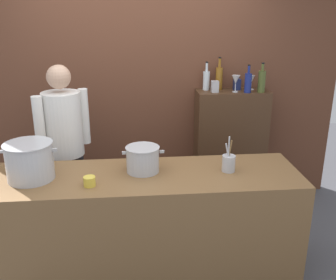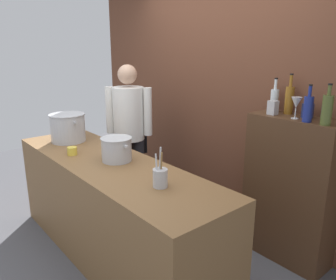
{
  "view_description": "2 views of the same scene",
  "coord_description": "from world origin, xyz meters",
  "views": [
    {
      "loc": [
        -0.06,
        -2.73,
        2.14
      ],
      "look_at": [
        0.23,
        0.43,
        1.03
      ],
      "focal_mm": 41.25,
      "sensor_mm": 36.0,
      "label": 1
    },
    {
      "loc": [
        2.35,
        -1.33,
        1.84
      ],
      "look_at": [
        0.29,
        0.4,
        1.09
      ],
      "focal_mm": 35.6,
      "sensor_mm": 36.0,
      "label": 2
    }
  ],
  "objects": [
    {
      "name": "ground_plane",
      "position": [
        0.0,
        0.0,
        0.0
      ],
      "size": [
        8.0,
        8.0,
        0.0
      ],
      "primitive_type": "plane",
      "color": "#4C4C51"
    },
    {
      "name": "brick_back_panel",
      "position": [
        0.0,
        1.4,
        1.5
      ],
      "size": [
        4.4,
        0.1,
        3.0
      ],
      "primitive_type": "cube",
      "color": "brown",
      "rests_on": "ground_plane"
    },
    {
      "name": "prep_counter",
      "position": [
        0.0,
        0.0,
        0.45
      ],
      "size": [
        2.45,
        0.7,
        0.9
      ],
      "primitive_type": "cube",
      "color": "brown",
      "rests_on": "ground_plane"
    },
    {
      "name": "bar_cabinet",
      "position": [
        0.99,
        1.19,
        0.64
      ],
      "size": [
        0.76,
        0.32,
        1.28
      ],
      "primitive_type": "cube",
      "color": "#472D1C",
      "rests_on": "ground_plane"
    },
    {
      "name": "chef",
      "position": [
        -0.7,
        0.66,
        0.96
      ],
      "size": [
        0.45,
        0.42,
        1.66
      ],
      "rotation": [
        0.0,
        0.0,
        3.8
      ],
      "color": "black",
      "rests_on": "ground_plane"
    },
    {
      "name": "stockpot_large",
      "position": [
        -0.84,
        0.01,
        1.04
      ],
      "size": [
        0.42,
        0.36,
        0.28
      ],
      "color": "#B7BABF",
      "rests_on": "prep_counter"
    },
    {
      "name": "stockpot_small",
      "position": [
        0.0,
        0.07,
        1.0
      ],
      "size": [
        0.33,
        0.27,
        0.2
      ],
      "color": "#B7BABF",
      "rests_on": "prep_counter"
    },
    {
      "name": "utensil_crock",
      "position": [
        0.67,
        0.01,
        0.97
      ],
      "size": [
        0.1,
        0.1,
        0.29
      ],
      "color": "#B7BABF",
      "rests_on": "prep_counter"
    },
    {
      "name": "butter_jar",
      "position": [
        -0.39,
        -0.16,
        0.94
      ],
      "size": [
        0.09,
        0.09,
        0.07
      ],
      "primitive_type": "cylinder",
      "color": "yellow",
      "rests_on": "prep_counter"
    },
    {
      "name": "wine_bottle_amber",
      "position": [
        0.85,
        1.27,
        1.41
      ],
      "size": [
        0.07,
        0.07,
        0.34
      ],
      "color": "#8C5919",
      "rests_on": "bar_cabinet"
    },
    {
      "name": "wine_bottle_olive",
      "position": [
        1.26,
        1.1,
        1.4
      ],
      "size": [
        0.08,
        0.08,
        0.3
      ],
      "color": "#475123",
      "rests_on": "bar_cabinet"
    },
    {
      "name": "wine_bottle_clear",
      "position": [
        0.72,
        1.26,
        1.39
      ],
      "size": [
        0.07,
        0.07,
        0.3
      ],
      "color": "silver",
      "rests_on": "bar_cabinet"
    },
    {
      "name": "wine_bottle_cobalt",
      "position": [
        1.12,
        1.09,
        1.39
      ],
      "size": [
        0.07,
        0.07,
        0.29
      ],
      "color": "navy",
      "rests_on": "bar_cabinet"
    },
    {
      "name": "wine_glass_tall",
      "position": [
        1.0,
        1.13,
        1.41
      ],
      "size": [
        0.08,
        0.08,
        0.17
      ],
      "color": "silver",
      "rests_on": "bar_cabinet"
    },
    {
      "name": "wine_glass_short",
      "position": [
        1.2,
        1.24,
        1.39
      ],
      "size": [
        0.07,
        0.07,
        0.15
      ],
      "color": "silver",
      "rests_on": "bar_cabinet"
    },
    {
      "name": "spice_tin_navy",
      "position": [
        1.04,
        1.24,
        1.34
      ],
      "size": [
        0.07,
        0.07,
        0.12
      ],
      "primitive_type": "cube",
      "color": "navy",
      "rests_on": "bar_cabinet"
    },
    {
      "name": "spice_tin_silver",
      "position": [
        0.78,
        1.14,
        1.34
      ],
      "size": [
        0.07,
        0.07,
        0.12
      ],
      "primitive_type": "cube",
      "color": "#B2B2B7",
      "rests_on": "bar_cabinet"
    }
  ]
}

